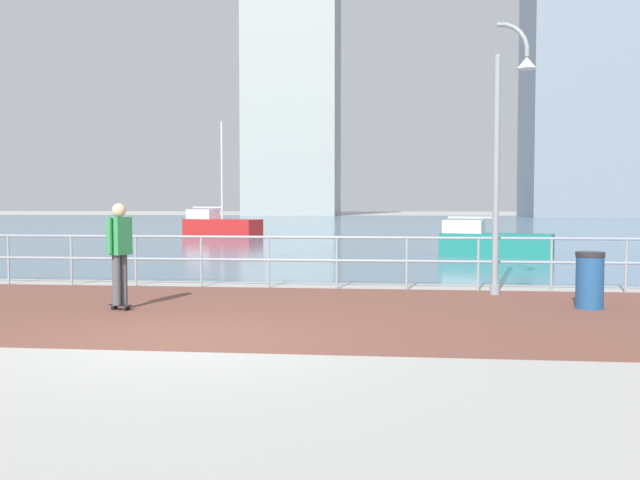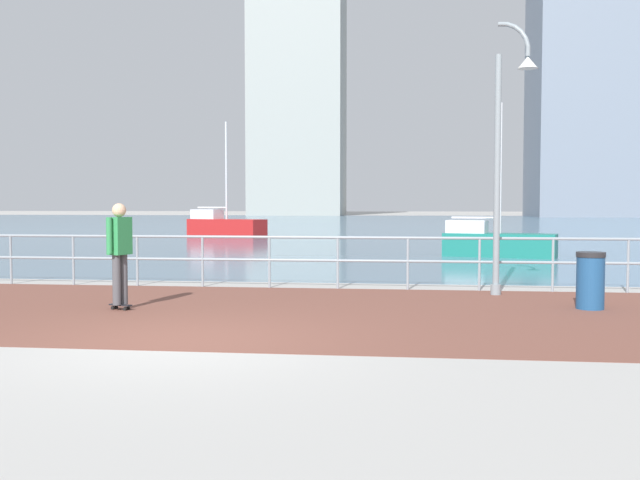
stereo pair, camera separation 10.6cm
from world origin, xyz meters
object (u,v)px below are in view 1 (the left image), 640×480
(lamppost, at_px, (505,145))
(trash_bin, at_px, (590,280))
(sailboat_gray, at_px, (220,226))
(sailboat_white, at_px, (492,242))
(skateboarder, at_px, (119,246))

(lamppost, xyz_separation_m, trash_bin, (1.15, -1.59, -2.34))
(sailboat_gray, height_order, sailboat_white, sailboat_gray)
(lamppost, xyz_separation_m, sailboat_gray, (-11.25, 22.70, -2.24))
(lamppost, height_order, trash_bin, lamppost)
(lamppost, relative_size, sailboat_white, 1.03)
(sailboat_white, bearing_deg, sailboat_gray, 133.97)
(trash_bin, height_order, sailboat_gray, sailboat_gray)
(sailboat_gray, bearing_deg, lamppost, -63.63)
(trash_bin, xyz_separation_m, sailboat_gray, (-12.40, 24.29, 0.10))
(sailboat_white, bearing_deg, skateboarder, -120.72)
(skateboarder, height_order, sailboat_gray, sailboat_gray)
(sailboat_gray, relative_size, sailboat_white, 1.20)
(lamppost, bearing_deg, skateboarder, -157.93)
(skateboarder, bearing_deg, trash_bin, 7.58)
(skateboarder, height_order, sailboat_white, sailboat_white)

